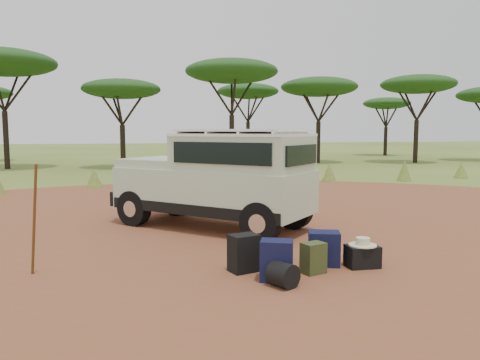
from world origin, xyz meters
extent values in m
plane|color=#516A25|center=(0.00, 0.00, 0.00)|extent=(140.00, 140.00, 0.00)
cylinder|color=brown|center=(0.00, 0.00, 0.00)|extent=(23.00, 23.00, 0.01)
cone|color=#516A25|center=(-3.00, 9.20, 0.35)|extent=(0.60, 0.60, 0.70)
cone|color=#516A25|center=(0.00, 8.80, 0.45)|extent=(0.60, 0.60, 0.90)
cone|color=#516A25|center=(3.00, 8.40, 0.40)|extent=(0.60, 0.60, 0.80)
cone|color=#516A25|center=(6.00, 9.10, 0.38)|extent=(0.60, 0.60, 0.75)
cone|color=#516A25|center=(9.00, 8.50, 0.42)|extent=(0.60, 0.60, 0.85)
cone|color=#516A25|center=(12.00, 8.90, 0.35)|extent=(0.60, 0.60, 0.70)
cylinder|color=black|center=(-8.00, 19.00, 1.53)|extent=(0.28, 0.28, 3.06)
ellipsoid|color=#163B15|center=(-8.00, 19.00, 5.58)|extent=(5.50, 5.50, 1.38)
cylinder|color=black|center=(-2.00, 18.20, 1.17)|extent=(0.28, 0.28, 2.34)
ellipsoid|color=#163B15|center=(-2.00, 18.20, 4.26)|extent=(4.20, 4.20, 1.05)
cylinder|color=black|center=(4.00, 17.80, 1.46)|extent=(0.28, 0.28, 2.93)
ellipsoid|color=#163B15|center=(4.00, 17.80, 5.33)|extent=(5.20, 5.20, 1.30)
cylinder|color=black|center=(10.00, 19.50, 1.30)|extent=(0.28, 0.28, 2.61)
ellipsoid|color=#163B15|center=(10.00, 19.50, 4.76)|extent=(4.80, 4.80, 1.20)
cylinder|color=black|center=(16.00, 18.00, 1.35)|extent=(0.28, 0.28, 2.70)
ellipsoid|color=#163B15|center=(16.00, 18.00, 4.92)|extent=(4.60, 4.60, 1.15)
cylinder|color=black|center=(7.00, 25.50, 1.35)|extent=(0.28, 0.28, 2.70)
ellipsoid|color=#163B15|center=(7.00, 25.50, 4.92)|extent=(4.50, 4.50, 1.12)
cylinder|color=black|center=(19.00, 26.50, 1.17)|extent=(0.28, 0.28, 2.34)
ellipsoid|color=#163B15|center=(19.00, 26.50, 4.26)|extent=(3.80, 3.80, 0.95)
cube|color=#B2C5A8|center=(-0.17, 1.44, 0.81)|extent=(4.06, 4.05, 0.86)
cube|color=black|center=(-0.17, 1.44, 0.49)|extent=(4.02, 4.01, 0.22)
cube|color=#B2C5A8|center=(0.35, 0.93, 1.57)|extent=(2.92, 2.91, 0.68)
cube|color=white|center=(0.35, 0.93, 1.94)|extent=(2.94, 2.94, 0.05)
cube|color=white|center=(0.35, 0.93, 2.03)|extent=(2.73, 2.72, 0.05)
cube|color=#B2C5A8|center=(-1.08, 2.35, 1.33)|extent=(2.17, 2.17, 0.18)
cube|color=black|center=(-0.53, 1.81, 1.61)|extent=(1.07, 1.08, 0.47)
cube|color=black|center=(-0.23, 0.35, 1.61)|extent=(1.54, 1.53, 0.41)
cube|color=black|center=(0.92, 1.51, 1.61)|extent=(1.54, 1.53, 0.41)
cube|color=black|center=(1.25, 0.03, 1.57)|extent=(0.97, 0.98, 0.37)
cube|color=black|center=(-1.65, 2.91, 0.54)|extent=(1.24, 1.25, 0.31)
cylinder|color=black|center=(-1.72, 2.99, 1.26)|extent=(0.87, 0.87, 0.06)
cylinder|color=black|center=(-1.72, 2.99, 0.79)|extent=(0.87, 0.87, 0.06)
cylinder|color=silver|center=(-1.91, 2.82, 1.08)|extent=(0.18, 0.19, 0.20)
cylinder|color=silver|center=(-1.56, 3.18, 1.08)|extent=(0.18, 0.19, 0.20)
cube|color=white|center=(-1.70, 2.97, 0.65)|extent=(0.29, 0.29, 0.11)
cylinder|color=black|center=(0.08, 2.32, 1.51)|extent=(0.10, 0.10, 0.74)
cylinder|color=black|center=(-1.77, 2.01, 0.38)|extent=(0.72, 0.71, 0.76)
cylinder|color=black|center=(-0.74, 3.04, 0.38)|extent=(0.72, 0.71, 0.76)
cylinder|color=black|center=(0.41, -0.15, 0.38)|extent=(0.72, 0.71, 0.76)
cylinder|color=black|center=(1.43, 0.88, 0.38)|extent=(0.72, 0.71, 0.76)
cylinder|color=brown|center=(-3.16, -1.27, 0.79)|extent=(0.21, 0.32, 1.58)
cube|color=black|center=(-0.31, -1.75, 0.27)|extent=(0.47, 0.39, 0.55)
cube|color=#111437|center=(0.01, -2.26, 0.28)|extent=(0.51, 0.45, 0.56)
cube|color=#33431F|center=(0.63, -2.07, 0.22)|extent=(0.38, 0.32, 0.45)
cube|color=#111437|center=(0.94, -1.73, 0.26)|extent=(0.55, 0.48, 0.52)
cube|color=black|center=(1.45, -1.96, 0.16)|extent=(0.48, 0.35, 0.33)
cylinder|color=black|center=(0.02, -2.51, 0.16)|extent=(0.44, 0.44, 0.33)
cylinder|color=beige|center=(1.45, -1.96, 0.34)|extent=(0.41, 0.41, 0.02)
cylinder|color=beige|center=(1.45, -1.96, 0.40)|extent=(0.21, 0.21, 0.10)
camera|label=1|loc=(-1.94, -8.09, 2.02)|focal=35.00mm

